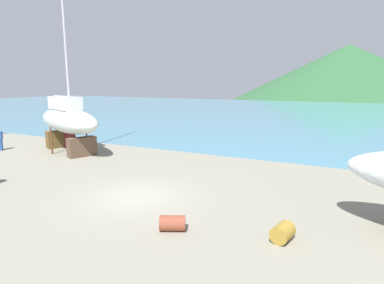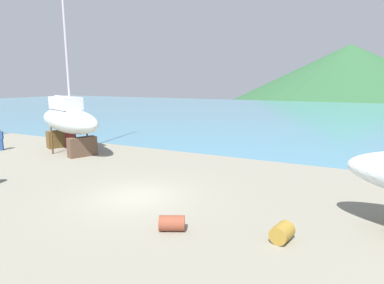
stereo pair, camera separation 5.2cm
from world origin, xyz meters
TOP-DOWN VIEW (x-y plane):
  - ground_plane at (0.00, -1.77)m, footprint 44.38×44.38m
  - sea_water at (0.00, 42.85)m, footprint 174.29×67.04m
  - headland_hill at (5.66, 126.45)m, footprint 153.71×153.71m
  - sailboat_small_center at (-10.13, 5.79)m, footprint 8.74×5.37m
  - barrel_ochre at (6.71, -1.24)m, footprint 0.74×0.87m
  - barrel_by_slipway at (3.12, -2.15)m, footprint 1.04×0.87m

SIDE VIEW (x-z plane):
  - ground_plane at x=0.00m, z-range 0.00..0.00m
  - sea_water at x=0.00m, z-range 0.00..0.00m
  - headland_hill at x=5.66m, z-range -18.72..18.72m
  - barrel_by_slipway at x=3.12m, z-range 0.00..0.54m
  - barrel_ochre at x=6.71m, z-range 0.00..0.60m
  - sailboat_small_center at x=-10.13m, z-range -5.02..9.68m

